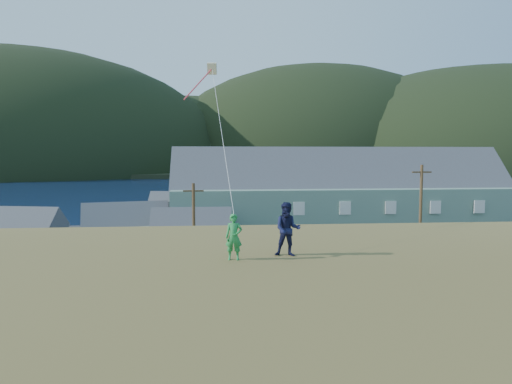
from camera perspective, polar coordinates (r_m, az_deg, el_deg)
ground at (r=35.77m, az=-2.91°, el=-12.54°), size 900.00×900.00×0.00m
grass_strip at (r=33.84m, az=-2.78°, el=-13.45°), size 110.00×8.00×0.10m
waterfront_lot at (r=52.23m, az=-3.57°, el=-6.97°), size 72.00×36.00×0.12m
wharf at (r=74.99m, az=-8.59°, el=-3.16°), size 26.00×14.00×0.90m
far_shore at (r=364.28m, az=-4.74°, el=3.11°), size 900.00×320.00×2.00m
far_hills at (r=315.80m, az=1.77°, el=3.08°), size 760.00×265.00×143.00m
lodge at (r=55.18m, az=10.49°, el=-0.87°), size 39.78×11.68×13.93m
shed_teal at (r=45.40m, az=-28.94°, el=-5.89°), size 10.38×8.27×7.31m
shed_palegreen_near at (r=50.13m, az=-15.71°, el=-4.75°), size 10.31×7.70×6.71m
shed_white at (r=45.92m, az=-8.07°, el=-5.57°), size 8.02×5.37×6.39m
shed_palegreen_far at (r=58.92m, az=-8.30°, el=-3.05°), size 11.40×7.61×7.12m
utility_poles at (r=36.16m, az=-4.66°, el=-5.01°), size 33.97×0.24×9.66m
parked_cars at (r=55.52m, az=-12.65°, el=-5.55°), size 26.96×12.77×1.57m
kite_flyer_green at (r=14.66m, az=-2.79°, el=-5.63°), size 0.58×0.42×1.49m
kite_flyer_navy at (r=15.20m, az=3.97°, el=-4.67°), size 0.97×0.81×1.80m
kite_rig at (r=22.70m, az=-5.73°, el=14.64°), size 1.00×4.37×10.28m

